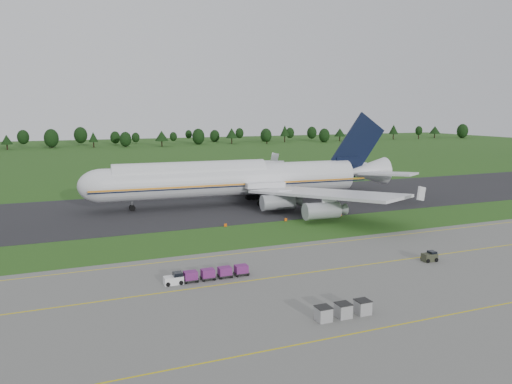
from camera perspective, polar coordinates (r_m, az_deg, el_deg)
name	(u,v)px	position (r m, az deg, el deg)	size (l,w,h in m)	color
ground	(244,236)	(86.99, -1.36, -5.01)	(600.00, 600.00, 0.00)	#244D17
apron	(353,306)	(58.02, 10.97, -12.68)	(300.00, 52.00, 0.06)	slate
taxiway	(200,207)	(112.97, -6.41, -1.67)	(300.00, 40.00, 0.08)	black
apron_markings	(321,285)	(63.58, 7.47, -10.54)	(300.00, 30.20, 0.01)	#D1BE0C
tree_line	(135,137)	(303.45, -13.68, 6.18)	(524.35, 22.77, 11.55)	black
aircraft	(240,178)	(114.55, -1.88, 1.56)	(74.74, 72.84, 21.01)	silver
baggage_train	(206,274)	(65.11, -5.74, -9.35)	(11.17, 1.43, 1.37)	white
utility_cart	(429,257)	(76.62, 19.21, -7.07)	(2.13, 1.46, 1.15)	#323525
uld_row	(343,310)	(54.65, 9.95, -13.17)	(6.35, 1.55, 1.53)	#959595
edge_markers	(286,220)	(98.08, 3.42, -3.19)	(25.45, 0.30, 0.60)	#E95707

